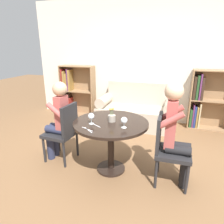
% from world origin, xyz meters
% --- Properties ---
extents(ground_plane, '(16.00, 16.00, 0.00)m').
position_xyz_m(ground_plane, '(0.00, 0.00, 0.00)').
color(ground_plane, brown).
extents(back_wall, '(5.20, 0.05, 2.70)m').
position_xyz_m(back_wall, '(0.00, 2.23, 1.35)').
color(back_wall, silver).
rests_on(back_wall, ground_plane).
extents(round_table, '(1.00, 1.00, 0.73)m').
position_xyz_m(round_table, '(0.00, 0.00, 0.60)').
color(round_table, black).
rests_on(round_table, ground_plane).
extents(couch, '(1.63, 0.80, 0.92)m').
position_xyz_m(couch, '(0.00, 1.81, 0.31)').
color(couch, '#B7A893').
rests_on(couch, ground_plane).
extents(bookshelf_left, '(0.85, 0.28, 1.24)m').
position_xyz_m(bookshelf_left, '(-1.64, 2.08, 0.61)').
color(bookshelf_left, '#93704C').
rests_on(bookshelf_left, ground_plane).
extents(bookshelf_right, '(0.85, 0.28, 1.24)m').
position_xyz_m(bookshelf_right, '(1.40, 2.08, 0.60)').
color(bookshelf_right, '#93704C').
rests_on(bookshelf_right, ground_plane).
extents(chair_left, '(0.45, 0.45, 0.90)m').
position_xyz_m(chair_left, '(-0.75, 0.04, 0.49)').
color(chair_left, '#232326').
rests_on(chair_left, ground_plane).
extents(chair_right, '(0.42, 0.42, 0.90)m').
position_xyz_m(chair_right, '(0.75, -0.03, 0.49)').
color(chair_right, '#232326').
rests_on(chair_right, ground_plane).
extents(person_left, '(0.43, 0.36, 1.22)m').
position_xyz_m(person_left, '(-0.84, 0.05, 0.65)').
color(person_left, '#282D47').
rests_on(person_left, ground_plane).
extents(person_right, '(0.42, 0.34, 1.31)m').
position_xyz_m(person_right, '(0.83, -0.03, 0.71)').
color(person_right, black).
rests_on(person_right, ground_plane).
extents(wine_glass_left, '(0.08, 0.08, 0.14)m').
position_xyz_m(wine_glass_left, '(-0.22, -0.14, 0.83)').
color(wine_glass_left, white).
rests_on(wine_glass_left, round_table).
extents(wine_glass_right, '(0.08, 0.08, 0.14)m').
position_xyz_m(wine_glass_right, '(0.22, -0.14, 0.82)').
color(wine_glass_right, white).
rests_on(wine_glass_right, round_table).
extents(flower_vase, '(0.10, 0.10, 0.19)m').
position_xyz_m(flower_vase, '(0.01, 0.02, 0.79)').
color(flower_vase, '#9E9384').
rests_on(flower_vase, round_table).
extents(knife_left_setting, '(0.18, 0.09, 0.00)m').
position_xyz_m(knife_left_setting, '(-0.20, -0.32, 0.73)').
color(knife_left_setting, silver).
rests_on(knife_left_setting, round_table).
extents(fork_left_setting, '(0.15, 0.13, 0.00)m').
position_xyz_m(fork_left_setting, '(-0.17, -0.34, 0.73)').
color(fork_left_setting, silver).
rests_on(fork_left_setting, round_table).
extents(knife_right_setting, '(0.17, 0.11, 0.00)m').
position_xyz_m(knife_right_setting, '(-0.14, -0.17, 0.73)').
color(knife_right_setting, silver).
rests_on(knife_right_setting, round_table).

